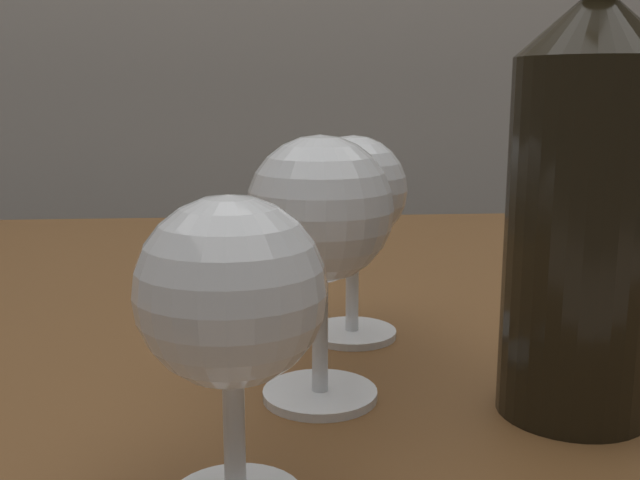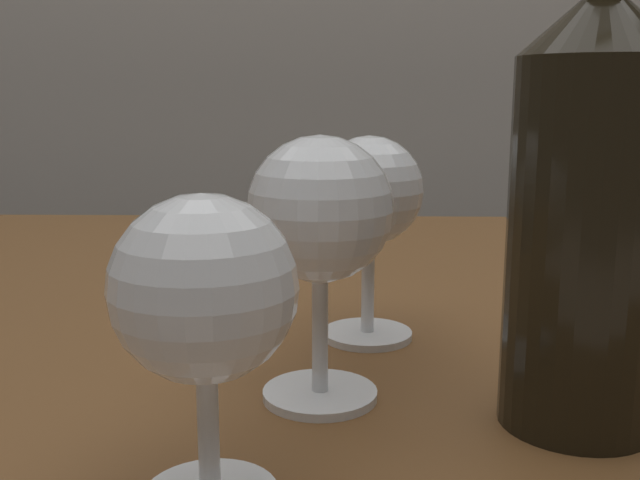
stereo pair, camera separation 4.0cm
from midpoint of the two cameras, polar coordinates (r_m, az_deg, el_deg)
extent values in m
cube|color=brown|center=(0.61, 0.21, -6.13)|extent=(1.28, 0.84, 0.03)
cylinder|color=white|center=(0.31, -4.93, -13.78)|extent=(0.01, 0.01, 0.06)
sphere|color=white|center=(0.29, -5.12, -3.76)|extent=(0.08, 0.08, 0.08)
ellipsoid|color=#EACC66|center=(0.29, -5.12, -3.49)|extent=(0.07, 0.07, 0.04)
cylinder|color=white|center=(0.43, 2.74, -11.80)|extent=(0.06, 0.06, 0.00)
cylinder|color=white|center=(0.41, 2.80, -6.53)|extent=(0.01, 0.01, 0.08)
sphere|color=white|center=(0.40, 2.89, 2.37)|extent=(0.08, 0.08, 0.08)
ellipsoid|color=pink|center=(0.40, 2.88, 1.72)|extent=(0.07, 0.07, 0.03)
cylinder|color=white|center=(0.53, 5.85, -7.26)|extent=(0.06, 0.06, 0.00)
cylinder|color=white|center=(0.51, 5.94, -3.01)|extent=(0.01, 0.01, 0.08)
sphere|color=white|center=(0.50, 6.09, 3.81)|extent=(0.07, 0.07, 0.07)
ellipsoid|color=maroon|center=(0.50, 6.08, 3.76)|extent=(0.06, 0.06, 0.03)
cylinder|color=black|center=(0.40, 22.53, -0.60)|extent=(0.08, 0.08, 0.19)
cone|color=black|center=(0.39, 23.82, 15.41)|extent=(0.08, 0.08, 0.03)
camera|label=1|loc=(0.02, -87.14, 0.58)|focal=41.60mm
camera|label=2|loc=(0.02, 92.86, -0.58)|focal=41.60mm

